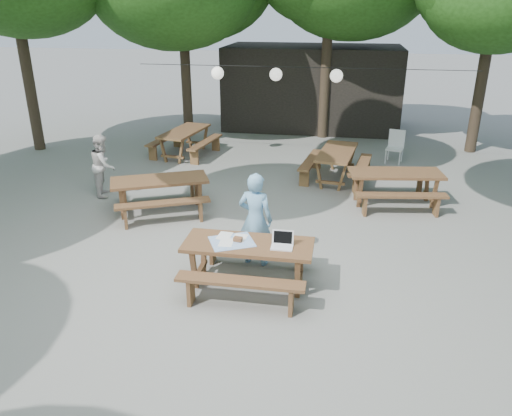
{
  "coord_description": "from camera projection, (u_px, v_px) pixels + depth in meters",
  "views": [
    {
      "loc": [
        1.63,
        -7.54,
        4.18
      ],
      "look_at": [
        0.33,
        -0.08,
        1.05
      ],
      "focal_mm": 35.0,
      "sensor_mm": 36.0,
      "label": 1
    }
  ],
  "objects": [
    {
      "name": "picnic_table_far_w",
      "position": [
        185.0,
        142.0,
        14.58
      ],
      "size": [
        1.86,
        2.13,
        0.75
      ],
      "rotation": [
        0.0,
        0.0,
        1.41
      ],
      "color": "#4E2C1B",
      "rests_on": "ground"
    },
    {
      "name": "picnic_table_far_e",
      "position": [
        336.0,
        165.0,
        12.57
      ],
      "size": [
        1.83,
        2.1,
        0.75
      ],
      "rotation": [
        0.0,
        0.0,
        1.43
      ],
      "color": "#4E2C1B",
      "rests_on": "ground"
    },
    {
      "name": "tabletop_clutter",
      "position": [
        233.0,
        241.0,
        7.72
      ],
      "size": [
        0.83,
        0.78,
        0.08
      ],
      "color": "#3C7BCD",
      "rests_on": "main_picnic_table"
    },
    {
      "name": "plastic_chair",
      "position": [
        394.0,
        154.0,
        13.97
      ],
      "size": [
        0.54,
        0.54,
        0.9
      ],
      "rotation": [
        0.0,
        0.0,
        -0.25
      ],
      "color": "silver",
      "rests_on": "ground"
    },
    {
      "name": "picnic_table_nw",
      "position": [
        161.0,
        195.0,
        10.6
      ],
      "size": [
        2.38,
        2.22,
        0.75
      ],
      "rotation": [
        0.0,
        0.0,
        0.42
      ],
      "color": "#4E2C1B",
      "rests_on": "ground"
    },
    {
      "name": "picnic_table_ne",
      "position": [
        394.0,
        188.0,
        11.03
      ],
      "size": [
        2.11,
        1.84,
        0.75
      ],
      "rotation": [
        0.0,
        0.0,
        0.14
      ],
      "color": "#4E2C1B",
      "rests_on": "ground"
    },
    {
      "name": "main_picnic_table",
      "position": [
        248.0,
        264.0,
        7.81
      ],
      "size": [
        2.0,
        1.58,
        0.75
      ],
      "color": "#4E2C1B",
      "rests_on": "ground"
    },
    {
      "name": "laptop",
      "position": [
        282.0,
        243.0,
        7.55
      ],
      "size": [
        0.33,
        0.26,
        0.24
      ],
      "rotation": [
        0.0,
        0.0,
        0.01
      ],
      "color": "white",
      "rests_on": "main_picnic_table"
    },
    {
      "name": "ground",
      "position": [
        238.0,
        261.0,
        8.72
      ],
      "size": [
        80.0,
        80.0,
        0.0
      ],
      "primitive_type": "plane",
      "color": "slate",
      "rests_on": "ground"
    },
    {
      "name": "second_person",
      "position": [
        103.0,
        165.0,
        11.46
      ],
      "size": [
        0.72,
        0.82,
        1.43
      ],
      "primitive_type": "imported",
      "rotation": [
        0.0,
        0.0,
        1.87
      ],
      "color": "silver",
      "rests_on": "ground"
    },
    {
      "name": "paper_lanterns",
      "position": [
        276.0,
        74.0,
        13.29
      ],
      "size": [
        9.0,
        0.34,
        0.38
      ],
      "color": "black",
      "rests_on": "ground"
    },
    {
      "name": "woman",
      "position": [
        255.0,
        219.0,
        8.35
      ],
      "size": [
        0.65,
        0.48,
        1.63
      ],
      "primitive_type": "imported",
      "rotation": [
        0.0,
        0.0,
        2.97
      ],
      "color": "#74ACD4",
      "rests_on": "ground"
    },
    {
      "name": "pavilion",
      "position": [
        312.0,
        87.0,
        17.66
      ],
      "size": [
        6.0,
        3.0,
        2.8
      ],
      "primitive_type": "cube",
      "color": "black",
      "rests_on": "ground"
    }
  ]
}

